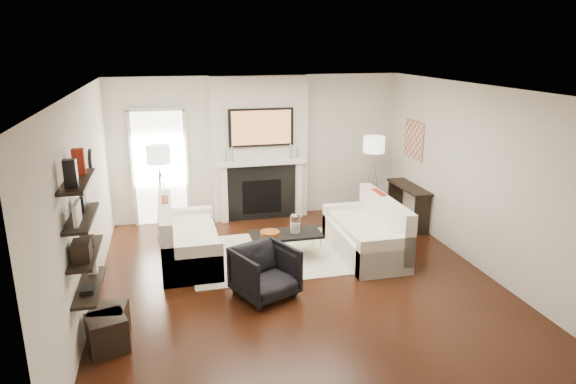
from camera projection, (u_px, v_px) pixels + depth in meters
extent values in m
plane|color=#32160B|center=(298.00, 280.00, 7.34)|extent=(6.00, 6.00, 0.00)
plane|color=white|center=(299.00, 89.00, 6.58)|extent=(6.00, 6.00, 0.00)
plane|color=silver|center=(259.00, 148.00, 9.76)|extent=(5.50, 0.00, 5.50)
plane|color=silver|center=(391.00, 290.00, 4.16)|extent=(5.50, 0.00, 5.50)
plane|color=silver|center=(83.00, 204.00, 6.35)|extent=(0.00, 6.00, 6.00)
plane|color=silver|center=(478.00, 178.00, 7.57)|extent=(0.00, 6.00, 6.00)
cube|color=silver|center=(260.00, 149.00, 9.64)|extent=(1.80, 0.25, 2.70)
cube|color=black|center=(262.00, 193.00, 9.75)|extent=(1.30, 0.02, 1.04)
cube|color=black|center=(262.00, 197.00, 9.77)|extent=(0.75, 0.02, 0.65)
cube|color=white|center=(224.00, 194.00, 9.55)|extent=(0.12, 0.08, 1.10)
cube|color=white|center=(299.00, 189.00, 9.87)|extent=(0.12, 0.08, 1.10)
cube|color=white|center=(262.00, 163.00, 9.54)|extent=(1.70, 0.18, 0.07)
cube|color=black|center=(261.00, 127.00, 9.37)|extent=(1.20, 0.06, 0.70)
cube|color=#BF723F|center=(261.00, 128.00, 9.34)|extent=(1.10, 0.00, 0.62)
cylinder|color=silver|center=(232.00, 154.00, 9.37)|extent=(0.04, 0.04, 0.30)
cylinder|color=silver|center=(225.00, 156.00, 9.35)|extent=(0.04, 0.04, 0.24)
cylinder|color=silver|center=(291.00, 152.00, 9.62)|extent=(0.04, 0.04, 0.30)
cylinder|color=silver|center=(297.00, 153.00, 9.65)|extent=(0.04, 0.04, 0.24)
cube|color=white|center=(160.00, 168.00, 9.41)|extent=(0.90, 0.02, 2.10)
cube|color=white|center=(133.00, 170.00, 9.29)|extent=(0.06, 0.06, 2.16)
cube|color=white|center=(187.00, 167.00, 9.50)|extent=(0.06, 0.06, 2.16)
cube|color=white|center=(156.00, 109.00, 9.09)|extent=(1.02, 0.06, 0.06)
cube|color=beige|center=(273.00, 254.00, 8.22)|extent=(2.60, 2.00, 0.01)
cube|color=white|center=(190.00, 248.00, 7.95)|extent=(0.85, 1.80, 0.42)
cube|color=white|center=(167.00, 231.00, 7.78)|extent=(0.18, 1.80, 0.80)
cube|color=white|center=(193.00, 264.00, 7.17)|extent=(0.85, 0.18, 0.60)
cube|color=white|center=(187.00, 225.00, 8.68)|extent=(0.85, 0.18, 0.60)
cube|color=white|center=(193.00, 232.00, 7.88)|extent=(0.63, 1.44, 0.10)
cube|color=maroon|center=(166.00, 212.00, 8.01)|extent=(0.10, 0.42, 0.42)
cube|color=black|center=(166.00, 225.00, 7.45)|extent=(0.10, 0.40, 0.40)
cube|color=white|center=(364.00, 242.00, 8.19)|extent=(0.85, 1.80, 0.42)
cube|color=white|center=(385.00, 222.00, 8.17)|extent=(0.18, 1.80, 0.80)
cube|color=white|center=(385.00, 257.00, 7.41)|extent=(0.85, 0.18, 0.60)
cube|color=white|center=(347.00, 220.00, 8.92)|extent=(0.85, 0.18, 0.60)
cube|color=white|center=(362.00, 227.00, 8.10)|extent=(0.63, 1.44, 0.10)
cube|color=maroon|center=(378.00, 204.00, 8.40)|extent=(0.10, 0.42, 0.42)
cube|color=black|center=(394.00, 216.00, 7.84)|extent=(0.10, 0.40, 0.40)
cube|color=black|center=(286.00, 234.00, 7.99)|extent=(1.10, 0.55, 0.04)
cylinder|color=silver|center=(257.00, 255.00, 7.73)|extent=(0.02, 0.02, 0.38)
cylinder|color=silver|center=(320.00, 249.00, 7.96)|extent=(0.02, 0.02, 0.38)
cylinder|color=silver|center=(252.00, 244.00, 8.14)|extent=(0.02, 0.02, 0.38)
cylinder|color=silver|center=(312.00, 239.00, 8.37)|extent=(0.02, 0.02, 0.38)
cylinder|color=white|center=(295.00, 224.00, 7.98)|extent=(0.16, 0.16, 0.28)
cylinder|color=white|center=(295.00, 228.00, 8.00)|extent=(0.10, 0.10, 0.16)
cylinder|color=orange|center=(270.00, 233.00, 7.92)|extent=(0.30, 0.30, 0.05)
imported|color=black|center=(265.00, 270.00, 6.80)|extent=(0.95, 0.92, 0.75)
cylinder|color=silver|center=(162.00, 202.00, 8.91)|extent=(0.02, 0.02, 1.20)
cylinder|color=white|center=(158.00, 155.00, 8.67)|extent=(0.40, 0.40, 0.30)
cylinder|color=silver|center=(168.00, 202.00, 8.94)|extent=(0.25, 0.02, 1.23)
cylinder|color=silver|center=(159.00, 201.00, 8.99)|extent=(0.14, 0.22, 1.23)
cylinder|color=silver|center=(159.00, 204.00, 8.81)|extent=(0.14, 0.22, 1.23)
cylinder|color=silver|center=(372.00, 188.00, 9.77)|extent=(0.02, 0.02, 1.20)
cylinder|color=white|center=(374.00, 144.00, 9.53)|extent=(0.40, 0.40, 0.30)
cylinder|color=silver|center=(377.00, 188.00, 9.79)|extent=(0.25, 0.02, 1.23)
cylinder|color=silver|center=(367.00, 187.00, 9.84)|extent=(0.14, 0.22, 1.23)
cylinder|color=silver|center=(371.00, 190.00, 9.66)|extent=(0.14, 0.22, 1.23)
cube|color=black|center=(409.00, 187.00, 9.38)|extent=(0.35, 1.20, 0.04)
cube|color=black|center=(422.00, 216.00, 8.98)|extent=(0.30, 0.04, 0.71)
cube|color=black|center=(395.00, 198.00, 10.00)|extent=(0.30, 0.04, 0.71)
cube|color=tan|center=(414.00, 140.00, 9.43)|extent=(0.03, 0.70, 0.70)
cube|color=black|center=(90.00, 287.00, 5.63)|extent=(0.25, 1.00, 0.03)
cube|color=black|center=(86.00, 253.00, 5.51)|extent=(0.25, 1.00, 0.04)
cube|color=black|center=(82.00, 218.00, 5.40)|extent=(0.25, 1.00, 0.04)
cube|color=black|center=(77.00, 181.00, 5.29)|extent=(0.25, 1.00, 0.04)
cube|color=black|center=(71.00, 174.00, 4.96)|extent=(0.12, 0.10, 0.28)
cube|color=maroon|center=(79.00, 162.00, 5.45)|extent=(0.12, 0.10, 0.28)
cube|color=white|center=(77.00, 213.00, 5.15)|extent=(0.04, 0.30, 0.22)
cube|color=black|center=(83.00, 202.00, 5.56)|extent=(0.04, 0.22, 0.18)
cube|color=black|center=(82.00, 250.00, 5.28)|extent=(0.18, 0.25, 0.20)
cube|color=black|center=(87.00, 242.00, 5.62)|extent=(0.15, 0.12, 0.12)
cube|color=black|center=(88.00, 289.00, 5.47)|extent=(0.14, 0.20, 0.05)
cube|color=white|center=(93.00, 266.00, 5.90)|extent=(0.10, 0.10, 0.18)
cylinder|color=black|center=(91.00, 161.00, 7.09)|extent=(0.04, 0.34, 0.34)
cylinder|color=white|center=(93.00, 161.00, 7.10)|extent=(0.01, 0.29, 0.29)
cube|color=black|center=(109.00, 323.00, 5.85)|extent=(0.45, 0.45, 0.40)
cube|color=black|center=(107.00, 333.00, 5.64)|extent=(0.50, 0.50, 0.40)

